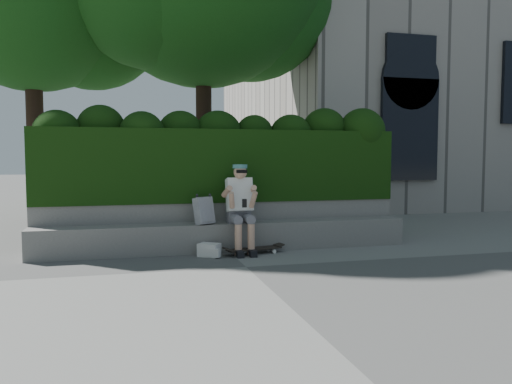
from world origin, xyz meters
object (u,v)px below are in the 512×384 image
object	(u,v)px
person	(240,205)
skateboard	(254,249)
backpack_plaid	(204,211)
backpack_ground	(209,250)

from	to	relation	value
person	skateboard	bearing A→B (deg)	-51.42
backpack_plaid	backpack_ground	world-z (taller)	backpack_plaid
backpack_plaid	backpack_ground	distance (m)	0.64
person	backpack_ground	bearing A→B (deg)	-156.54
backpack_ground	backpack_plaid	bearing A→B (deg)	131.39
backpack_ground	skateboard	bearing A→B (deg)	37.54
backpack_plaid	backpack_ground	xyz separation A→B (m)	(0.03, -0.31, -0.56)
person	skateboard	world-z (taller)	person
skateboard	person	bearing A→B (deg)	115.89
backpack_plaid	backpack_ground	size ratio (longest dim) A/B	1.37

